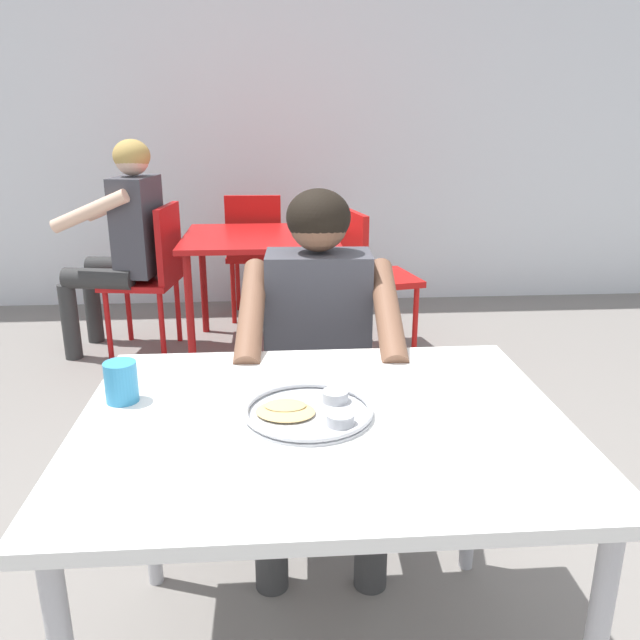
% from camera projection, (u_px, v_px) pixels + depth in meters
% --- Properties ---
extents(back_wall, '(12.00, 0.12, 3.40)m').
position_uv_depth(back_wall, '(287.00, 67.00, 4.53)').
color(back_wall, silver).
rests_on(back_wall, ground).
extents(table_foreground, '(1.09, 0.87, 0.73)m').
position_uv_depth(table_foreground, '(323.00, 447.00, 1.45)').
color(table_foreground, white).
rests_on(table_foreground, ground).
extents(thali_tray, '(0.29, 0.29, 0.03)m').
position_uv_depth(thali_tray, '(309.00, 411.00, 1.44)').
color(thali_tray, '#B7BABF').
rests_on(thali_tray, table_foreground).
extents(drinking_cup, '(0.08, 0.08, 0.10)m').
position_uv_depth(drinking_cup, '(121.00, 381.00, 1.50)').
color(drinking_cup, '#338CBF').
rests_on(drinking_cup, table_foreground).
extents(chair_foreground, '(0.43, 0.42, 0.80)m').
position_uv_depth(chair_foreground, '(317.00, 377.00, 2.32)').
color(chair_foreground, '#3F3F44').
rests_on(chair_foreground, ground).
extents(diner_foreground, '(0.51, 0.57, 1.16)m').
position_uv_depth(diner_foreground, '(319.00, 340.00, 2.04)').
color(diner_foreground, '#393939').
rests_on(diner_foreground, ground).
extents(table_background_red, '(0.89, 0.85, 0.71)m').
position_uv_depth(table_background_red, '(261.00, 249.00, 3.76)').
color(table_background_red, '#B71414').
rests_on(table_background_red, ground).
extents(chair_red_left, '(0.45, 0.47, 0.88)m').
position_uv_depth(chair_red_left, '(154.00, 269.00, 3.78)').
color(chair_red_left, '#B51314').
rests_on(chair_red_left, ground).
extents(chair_red_right, '(0.47, 0.50, 0.85)m').
position_uv_depth(chair_red_right, '(369.00, 269.00, 3.78)').
color(chair_red_right, red).
rests_on(chair_red_right, ground).
extents(chair_red_far, '(0.40, 0.42, 0.88)m').
position_uv_depth(chair_red_far, '(255.00, 248.00, 4.37)').
color(chair_red_far, red).
rests_on(chair_red_far, ground).
extents(patron_background, '(0.60, 0.56, 1.25)m').
position_uv_depth(patron_background, '(123.00, 230.00, 3.68)').
color(patron_background, '#2F2F2F').
rests_on(patron_background, ground).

